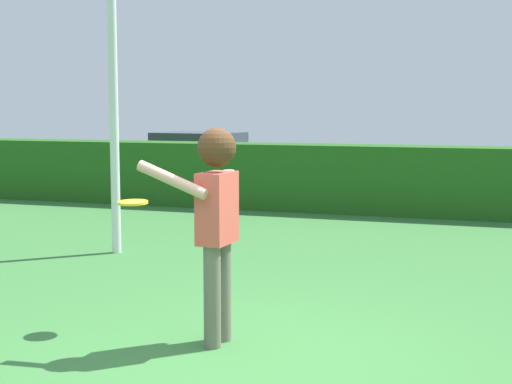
{
  "coord_description": "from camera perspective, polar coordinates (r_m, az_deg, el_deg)",
  "views": [
    {
      "loc": [
        1.88,
        -5.19,
        1.95
      ],
      "look_at": [
        -0.29,
        1.35,
        1.15
      ],
      "focal_mm": 52.1,
      "sensor_mm": 36.0,
      "label": 1
    }
  ],
  "objects": [
    {
      "name": "lamppost",
      "position": [
        10.04,
        -11.05,
        14.28
      ],
      "size": [
        0.24,
        0.24,
        5.98
      ],
      "color": "silver",
      "rests_on": "ground"
    },
    {
      "name": "frisbee",
      "position": [
        6.61,
        -9.44,
        -0.8
      ],
      "size": [
        0.27,
        0.27,
        0.03
      ],
      "color": "yellow"
    },
    {
      "name": "parked_car_white",
      "position": [
        19.97,
        -4.41,
        2.97
      ],
      "size": [
        4.37,
        2.21,
        1.25
      ],
      "color": "white",
      "rests_on": "ground"
    },
    {
      "name": "ground_plane",
      "position": [
        5.85,
        -1.51,
        -12.84
      ],
      "size": [
        60.0,
        60.0,
        0.0
      ],
      "primitive_type": "plane",
      "color": "#387437"
    },
    {
      "name": "person",
      "position": [
        6.01,
        -3.1,
        -1.38
      ],
      "size": [
        0.76,
        0.56,
        1.78
      ],
      "color": "#686556",
      "rests_on": "ground"
    },
    {
      "name": "hedge_row",
      "position": [
        13.68,
        10.37,
        0.93
      ],
      "size": [
        21.21,
        0.9,
        1.24
      ],
      "primitive_type": "cube",
      "color": "#23591A",
      "rests_on": "ground"
    }
  ]
}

